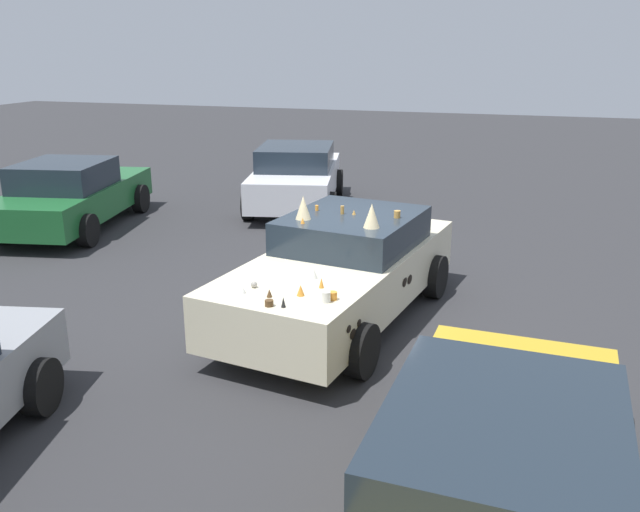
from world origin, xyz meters
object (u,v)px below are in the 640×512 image
object	(u,v)px
parked_sedan_far_left	(500,482)
parked_sedan_row_back_far	(72,195)
art_car_decorated	(343,269)
parked_sedan_behind_left	(296,176)

from	to	relation	value
parked_sedan_far_left	parked_sedan_row_back_far	world-z (taller)	parked_sedan_row_back_far
art_car_decorated	parked_sedan_behind_left	xyz separation A→B (m)	(6.15, 2.85, 0.01)
parked_sedan_behind_left	parked_sedan_row_back_far	xyz separation A→B (m)	(-3.17, 3.83, -0.03)
parked_sedan_behind_left	art_car_decorated	bearing A→B (deg)	-167.78
art_car_decorated	parked_sedan_row_back_far	world-z (taller)	art_car_decorated
art_car_decorated	parked_sedan_behind_left	world-z (taller)	art_car_decorated
parked_sedan_far_left	parked_sedan_behind_left	world-z (taller)	parked_sedan_behind_left
art_car_decorated	parked_sedan_far_left	distance (m)	4.76
art_car_decorated	parked_sedan_row_back_far	distance (m)	7.32
parked_sedan_far_left	parked_sedan_row_back_far	bearing A→B (deg)	54.40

